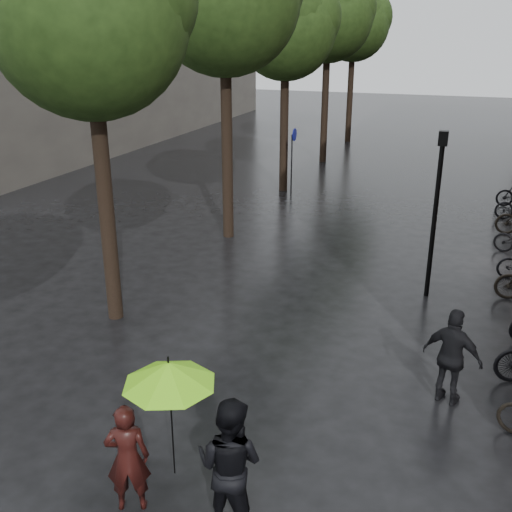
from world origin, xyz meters
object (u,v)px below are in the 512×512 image
at_px(person_burgundy, 128,458).
at_px(person_black, 230,464).
at_px(pedestrian_walking, 452,357).
at_px(lamp_post, 437,199).

relative_size(person_burgundy, person_black, 0.85).
distance_m(pedestrian_walking, lamp_post, 4.69).
bearing_deg(person_black, pedestrian_walking, -119.09).
bearing_deg(person_black, person_burgundy, 11.50).
height_order(person_burgundy, lamp_post, lamp_post).
bearing_deg(lamp_post, pedestrian_walking, -80.45).
relative_size(person_black, pedestrian_walking, 1.08).
distance_m(person_burgundy, lamp_post, 9.01).
bearing_deg(person_burgundy, pedestrian_walking, -158.65).
xyz_separation_m(pedestrian_walking, lamp_post, (-0.74, 4.38, 1.51)).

